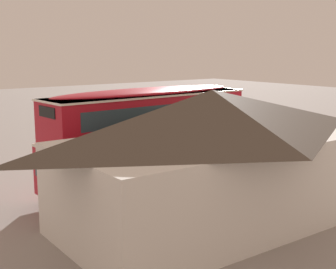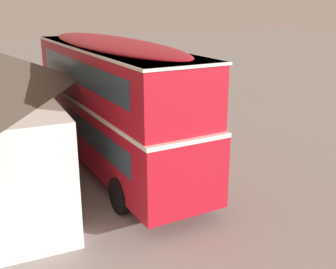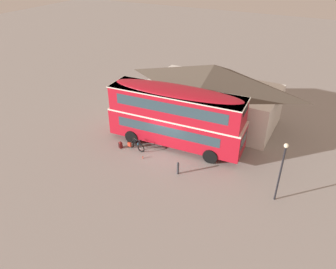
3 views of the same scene
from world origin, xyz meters
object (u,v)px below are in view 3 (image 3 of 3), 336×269
double_decker_bus (176,115)px  touring_bicycle (135,145)px  kerb_bollard (178,168)px  backpack_on_ground (121,145)px  street_lamp (282,166)px  water_bottle_red_squeeze (143,157)px

double_decker_bus → touring_bicycle: (-2.46, -2.08, -2.27)m
kerb_bollard → double_decker_bus: bearing=119.0°
touring_bicycle → backpack_on_ground: touring_bicycle is taller
street_lamp → touring_bicycle: bearing=176.0°
street_lamp → kerb_bollard: (-6.49, -0.47, -2.09)m
touring_bicycle → kerb_bollard: (4.29, -1.22, 0.13)m
double_decker_bus → touring_bicycle: 3.94m
double_decker_bus → touring_bicycle: size_ratio=6.19×
touring_bicycle → backpack_on_ground: 1.18m
touring_bicycle → street_lamp: size_ratio=0.42×
touring_bicycle → double_decker_bus: bearing=40.2°
double_decker_bus → backpack_on_ground: 4.93m
touring_bicycle → water_bottle_red_squeeze: 1.43m
backpack_on_ground → kerb_bollard: (5.42, -0.89, 0.23)m
water_bottle_red_squeeze → kerb_bollard: bearing=-8.1°
street_lamp → kerb_bollard: bearing=-175.8°
backpack_on_ground → street_lamp: street_lamp is taller
double_decker_bus → street_lamp: (8.33, -2.83, -0.06)m
double_decker_bus → backpack_on_ground: size_ratio=20.16×
double_decker_bus → street_lamp: double_decker_bus is taller
street_lamp → water_bottle_red_squeeze: bearing=-179.8°
touring_bicycle → kerb_bollard: bearing=-15.9°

